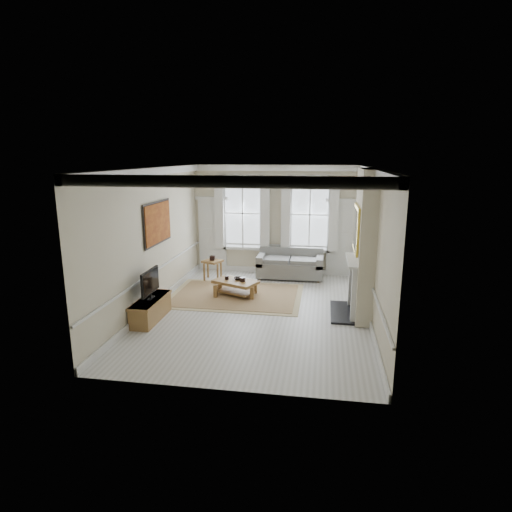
% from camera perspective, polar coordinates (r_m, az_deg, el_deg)
% --- Properties ---
extents(floor, '(7.20, 7.20, 0.00)m').
position_cam_1_polar(floor, '(10.41, 0.30, -7.39)').
color(floor, '#B7B5AD').
rests_on(floor, ground).
extents(ceiling, '(7.20, 7.20, 0.00)m').
position_cam_1_polar(ceiling, '(9.74, 0.33, 11.67)').
color(ceiling, white).
rests_on(ceiling, back_wall).
extents(back_wall, '(5.20, 0.00, 5.20)m').
position_cam_1_polar(back_wall, '(13.45, 2.68, 4.83)').
color(back_wall, beige).
rests_on(back_wall, floor).
extents(left_wall, '(0.00, 7.20, 7.20)m').
position_cam_1_polar(left_wall, '(10.64, -13.67, 2.21)').
color(left_wall, beige).
rests_on(left_wall, floor).
extents(right_wall, '(0.00, 7.20, 7.20)m').
position_cam_1_polar(right_wall, '(9.88, 15.38, 1.28)').
color(right_wall, beige).
rests_on(right_wall, floor).
extents(window_left, '(1.26, 0.20, 2.20)m').
position_cam_1_polar(window_left, '(13.53, -1.78, 5.74)').
color(window_left, '#B2BCC6').
rests_on(window_left, back_wall).
extents(window_right, '(1.26, 0.20, 2.20)m').
position_cam_1_polar(window_right, '(13.30, 7.18, 5.51)').
color(window_right, '#B2BCC6').
rests_on(window_right, back_wall).
extents(door_left, '(0.90, 0.08, 2.30)m').
position_cam_1_polar(door_left, '(13.88, -5.81, 2.73)').
color(door_left, silver).
rests_on(door_left, floor).
extents(door_right, '(0.90, 0.08, 2.30)m').
position_cam_1_polar(door_right, '(13.43, 11.36, 2.19)').
color(door_right, silver).
rests_on(door_right, floor).
extents(painting, '(0.05, 1.66, 1.06)m').
position_cam_1_polar(painting, '(10.84, -12.97, 4.33)').
color(painting, '#B0631E').
rests_on(painting, left_wall).
extents(chimney_breast, '(0.35, 1.70, 3.38)m').
position_cam_1_polar(chimney_breast, '(10.06, 14.28, 1.55)').
color(chimney_breast, beige).
rests_on(chimney_breast, floor).
extents(hearth, '(0.55, 1.50, 0.05)m').
position_cam_1_polar(hearth, '(10.49, 11.43, -7.35)').
color(hearth, black).
rests_on(hearth, floor).
extents(fireplace, '(0.21, 1.45, 1.33)m').
position_cam_1_polar(fireplace, '(10.28, 12.72, -3.69)').
color(fireplace, silver).
rests_on(fireplace, floor).
extents(mirror, '(0.06, 1.26, 1.06)m').
position_cam_1_polar(mirror, '(9.98, 13.16, 3.57)').
color(mirror, gold).
rests_on(mirror, chimney_breast).
extents(sofa, '(1.99, 0.97, 0.89)m').
position_cam_1_polar(sofa, '(13.19, 4.59, -1.27)').
color(sofa, slate).
rests_on(sofa, floor).
extents(side_table, '(0.65, 0.65, 0.60)m').
position_cam_1_polar(side_table, '(12.92, -5.81, -1.06)').
color(side_table, brown).
rests_on(side_table, floor).
extents(rug, '(3.50, 2.60, 0.02)m').
position_cam_1_polar(rug, '(11.53, -2.72, -5.26)').
color(rug, '#93714B').
rests_on(rug, floor).
extents(coffee_table, '(1.31, 1.06, 0.43)m').
position_cam_1_polar(coffee_table, '(11.43, -2.74, -3.67)').
color(coffee_table, brown).
rests_on(coffee_table, rug).
extents(ceramic_pot_a, '(0.11, 0.11, 0.11)m').
position_cam_1_polar(ceramic_pot_a, '(11.49, -3.92, -2.90)').
color(ceramic_pot_a, black).
rests_on(ceramic_pot_a, coffee_table).
extents(ceramic_pot_b, '(0.15, 0.15, 0.11)m').
position_cam_1_polar(ceramic_pot_b, '(11.30, -1.80, -3.14)').
color(ceramic_pot_b, black).
rests_on(ceramic_pot_b, coffee_table).
extents(bowl, '(0.25, 0.25, 0.06)m').
position_cam_1_polar(bowl, '(11.48, -2.40, -3.01)').
color(bowl, black).
rests_on(bowl, coffee_table).
extents(tv_stand, '(0.45, 1.41, 0.50)m').
position_cam_1_polar(tv_stand, '(10.11, -13.85, -6.91)').
color(tv_stand, brown).
rests_on(tv_stand, floor).
extents(tv, '(0.08, 0.90, 0.68)m').
position_cam_1_polar(tv, '(9.90, -13.93, -3.40)').
color(tv, black).
rests_on(tv, tv_stand).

